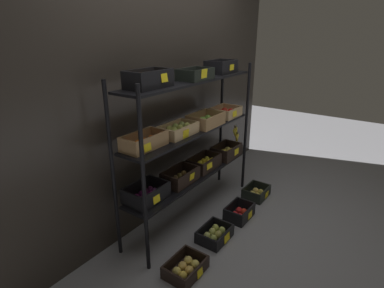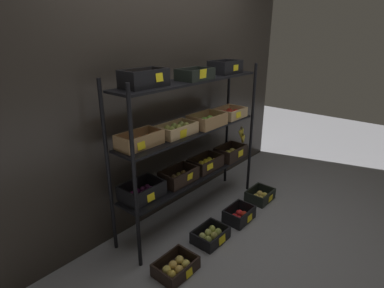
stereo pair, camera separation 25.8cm
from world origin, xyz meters
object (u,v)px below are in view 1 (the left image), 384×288
(crate_ground_apple_red, at_px, (239,213))
(display_rack, at_px, (192,133))
(crate_ground_pear, at_px, (215,234))
(crate_ground_right_apple_gold, at_px, (256,193))
(crate_ground_apple_gold, at_px, (186,268))

(crate_ground_apple_red, bearing_deg, display_rack, 116.41)
(display_rack, distance_m, crate_ground_apple_red, 0.98)
(crate_ground_pear, distance_m, crate_ground_right_apple_gold, 0.94)
(crate_ground_apple_gold, relative_size, crate_ground_pear, 1.04)
(crate_ground_pear, bearing_deg, crate_ground_apple_red, -3.37)
(crate_ground_apple_gold, bearing_deg, crate_ground_pear, 3.44)
(crate_ground_right_apple_gold, bearing_deg, crate_ground_pear, -179.68)
(crate_ground_pear, relative_size, crate_ground_right_apple_gold, 1.03)
(crate_ground_apple_red, bearing_deg, crate_ground_pear, 176.63)
(display_rack, bearing_deg, crate_ground_apple_red, -63.59)
(display_rack, xyz_separation_m, crate_ground_right_apple_gold, (0.72, -0.41, -0.86))
(crate_ground_right_apple_gold, bearing_deg, crate_ground_apple_gold, -178.61)
(display_rack, relative_size, crate_ground_pear, 5.74)
(crate_ground_pear, height_order, crate_ground_right_apple_gold, crate_ground_right_apple_gold)
(crate_ground_apple_red, relative_size, crate_ground_right_apple_gold, 0.99)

